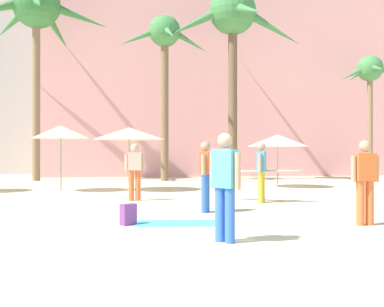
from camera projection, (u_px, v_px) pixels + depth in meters
ground at (220, 251)px, 6.67m from camera, size 120.00×120.00×0.00m
hotel_pink at (214, 46)px, 33.18m from camera, size 22.67×9.95×18.41m
palm_tree_far_left at (370, 77)px, 26.41m from camera, size 4.08×4.16×7.06m
palm_tree_left at (233, 22)px, 24.27m from camera, size 7.47×7.87×10.18m
palm_tree_center at (165, 46)px, 24.01m from camera, size 4.82×4.98×8.66m
palm_tree_right at (36, 13)px, 24.01m from camera, size 6.99×7.06×10.46m
cafe_umbrella_1 at (278, 141)px, 19.42m from camera, size 2.55×2.55×2.22m
cafe_umbrella_2 at (129, 134)px, 17.71m from camera, size 2.78×2.78×2.43m
cafe_umbrella_3 at (61, 132)px, 17.32m from camera, size 2.15×2.15×2.48m
beach_towel at (177, 223)px, 9.33m from camera, size 1.73×1.00×0.01m
backpack at (128, 215)px, 9.15m from camera, size 0.35×0.34×0.42m
person_mid_right at (260, 170)px, 13.46m from camera, size 2.47×1.57×1.74m
person_mid_center at (135, 169)px, 13.87m from camera, size 0.60×0.25×1.72m
person_near_right at (206, 173)px, 11.11m from camera, size 0.35×0.60×1.72m
person_far_left at (225, 182)px, 7.36m from camera, size 0.47×0.52×1.75m
person_mid_left at (365, 179)px, 9.11m from camera, size 0.61×0.26×1.69m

